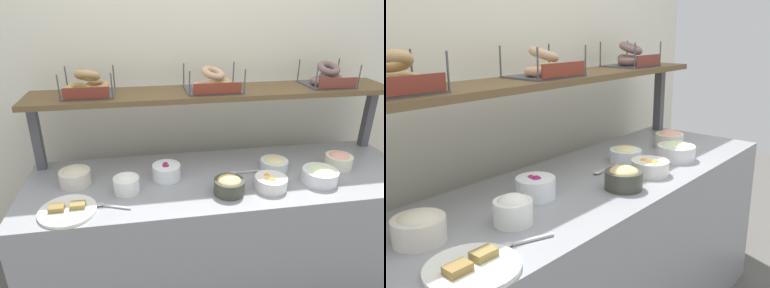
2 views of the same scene
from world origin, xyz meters
TOP-DOWN VIEW (x-y plane):
  - ground_plane at (0.00, 0.00)m, footprint 8.00×8.00m
  - back_wall at (0.00, 0.55)m, footprint 3.40×0.06m
  - deli_counter at (0.00, 0.00)m, footprint 2.20×0.70m
  - shelf_riser_left at (-1.04, 0.27)m, footprint 0.05×0.05m
  - shelf_riser_right at (1.04, 0.27)m, footprint 0.05×0.05m
  - upper_shelf at (0.00, 0.27)m, footprint 2.16×0.32m
  - bowl_potato_salad at (-0.82, 0.05)m, footprint 0.16×0.16m
  - bowl_scallion_spread at (0.50, -0.14)m, footprint 0.19×0.19m
  - bowl_fruit_salad at (0.21, -0.17)m, footprint 0.17×0.17m
  - bowl_hummus at (-0.02, -0.18)m, footprint 0.16×0.16m
  - bowl_cream_cheese at (-0.54, -0.08)m, footprint 0.13×0.13m
  - bowl_lox_spread at (0.69, 0.00)m, footprint 0.16×0.16m
  - bowl_beet_salad at (-0.33, 0.03)m, footprint 0.16×0.16m
  - bowl_egg_salad at (0.31, 0.03)m, footprint 0.16×0.16m
  - serving_plate_white at (-0.82, -0.22)m, footprint 0.27×0.27m
  - serving_spoon_near_plate at (-0.64, -0.20)m, footprint 0.17×0.08m
  - serving_spoon_by_edge at (0.10, 0.02)m, footprint 0.18×0.03m
  - bagel_basket_sesame at (-0.72, 0.28)m, footprint 0.29×0.26m
  - bagel_basket_plain at (-0.02, 0.27)m, footprint 0.32×0.25m
  - bagel_basket_poppy at (0.70, 0.28)m, footprint 0.29×0.25m

SIDE VIEW (x-z plane):
  - ground_plane at x=0.00m, z-range 0.00..0.00m
  - deli_counter at x=0.00m, z-range 0.00..0.85m
  - serving_spoon_near_plate at x=-0.64m, z-range 0.85..0.86m
  - serving_spoon_by_edge at x=0.10m, z-range 0.85..0.86m
  - serving_plate_white at x=-0.82m, z-range 0.84..0.88m
  - bowl_fruit_salad at x=0.21m, z-range 0.85..0.92m
  - bowl_egg_salad at x=0.31m, z-range 0.85..0.93m
  - bowl_beet_salad at x=-0.33m, z-range 0.85..0.94m
  - bowl_scallion_spread at x=0.50m, z-range 0.85..0.94m
  - bowl_lox_spread at x=0.69m, z-range 0.85..0.95m
  - bowl_hummus at x=-0.02m, z-range 0.85..0.95m
  - bowl_potato_salad at x=-0.82m, z-range 0.85..0.95m
  - bowl_cream_cheese at x=-0.54m, z-range 0.85..0.96m
  - shelf_riser_left at x=-1.04m, z-range 0.85..1.25m
  - shelf_riser_right at x=1.04m, z-range 0.85..1.25m
  - back_wall at x=0.00m, z-range 0.00..2.40m
  - upper_shelf at x=0.00m, z-range 1.25..1.28m
  - bagel_basket_plain at x=-0.02m, z-range 1.25..1.40m
  - bagel_basket_poppy at x=0.70m, z-range 1.25..1.40m
  - bagel_basket_sesame at x=-0.72m, z-range 1.25..1.41m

